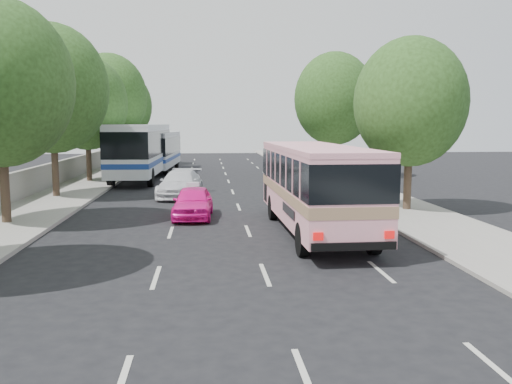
{
  "coord_description": "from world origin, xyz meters",
  "views": [
    {
      "loc": [
        -0.53,
        -16.08,
        4.02
      ],
      "look_at": [
        1.22,
        3.11,
        1.6
      ],
      "focal_mm": 38.0,
      "sensor_mm": 36.0,
      "label": 1
    }
  ],
  "objects": [
    {
      "name": "taxi_roof_sign",
      "position": [
        -1.13,
        7.14,
        1.46
      ],
      "size": [
        0.56,
        0.21,
        0.18
      ],
      "primitive_type": "cube",
      "rotation": [
        0.0,
        0.0,
        -0.05
      ],
      "color": "silver",
      "rests_on": "pink_taxi"
    },
    {
      "name": "tree_left_d",
      "position": [
        -8.52,
        21.94,
        5.63
      ],
      "size": [
        5.52,
        5.52,
        8.6
      ],
      "color": "#38281E",
      "rests_on": "ground"
    },
    {
      "name": "tree_right_near",
      "position": [
        8.78,
        7.94,
        5.2
      ],
      "size": [
        5.1,
        5.1,
        7.95
      ],
      "color": "#38281E",
      "rests_on": "ground"
    },
    {
      "name": "tree_left_f",
      "position": [
        -8.62,
        37.94,
        6.0
      ],
      "size": [
        5.88,
        5.88,
        9.16
      ],
      "color": "#38281E",
      "rests_on": "ground"
    },
    {
      "name": "tree_left_b",
      "position": [
        -8.42,
        5.94,
        5.82
      ],
      "size": [
        5.7,
        5.7,
        8.88
      ],
      "color": "#38281E",
      "rests_on": "ground"
    },
    {
      "name": "tree_right_far",
      "position": [
        9.08,
        23.94,
        6.12
      ],
      "size": [
        6.0,
        6.0,
        9.35
      ],
      "color": "#38281E",
      "rests_on": "ground"
    },
    {
      "name": "white_pickup",
      "position": [
        -2.0,
        14.02,
        0.73
      ],
      "size": [
        2.66,
        5.24,
        1.46
      ],
      "primitive_type": "imported",
      "rotation": [
        0.0,
        0.0,
        -0.13
      ],
      "color": "silver",
      "rests_on": "ground"
    },
    {
      "name": "low_wall",
      "position": [
        -10.3,
        20.0,
        0.9
      ],
      "size": [
        0.3,
        90.0,
        1.5
      ],
      "primitive_type": "cube",
      "color": "#9E998E",
      "rests_on": "sidewalk_left"
    },
    {
      "name": "tree_left_c",
      "position": [
        -8.62,
        13.94,
        6.12
      ],
      "size": [
        6.0,
        6.0,
        9.35
      ],
      "color": "#38281E",
      "rests_on": "ground"
    },
    {
      "name": "pink_bus",
      "position": [
        3.42,
        3.38,
        2.01
      ],
      "size": [
        2.76,
        10.19,
        3.24
      ],
      "rotation": [
        0.0,
        0.0,
        0.02
      ],
      "color": "#FFA4B4",
      "rests_on": "ground"
    },
    {
      "name": "sidewalk_left",
      "position": [
        -8.5,
        20.0,
        0.07
      ],
      "size": [
        4.0,
        90.0,
        0.15
      ],
      "primitive_type": "cube",
      "color": "#9E998E",
      "rests_on": "ground"
    },
    {
      "name": "ground",
      "position": [
        0.0,
        0.0,
        0.0
      ],
      "size": [
        120.0,
        120.0,
        0.0
      ],
      "primitive_type": "plane",
      "color": "black",
      "rests_on": "ground"
    },
    {
      "name": "tour_coach_rear",
      "position": [
        -4.5,
        30.7,
        2.01
      ],
      "size": [
        3.01,
        11.25,
        3.33
      ],
      "rotation": [
        0.0,
        0.0,
        -0.05
      ],
      "color": "silver",
      "rests_on": "ground"
    },
    {
      "name": "sidewalk_right",
      "position": [
        8.5,
        20.0,
        0.06
      ],
      "size": [
        4.0,
        90.0,
        0.12
      ],
      "primitive_type": "cube",
      "color": "#9E998E",
      "rests_on": "ground"
    },
    {
      "name": "tree_left_e",
      "position": [
        -8.42,
        29.94,
        6.43
      ],
      "size": [
        6.3,
        6.3,
        9.82
      ],
      "color": "#38281E",
      "rests_on": "ground"
    },
    {
      "name": "pink_taxi",
      "position": [
        -1.13,
        7.14,
        0.68
      ],
      "size": [
        1.81,
        4.09,
        1.37
      ],
      "primitive_type": "imported",
      "rotation": [
        0.0,
        0.0,
        -0.05
      ],
      "color": "#FF16A0",
      "rests_on": "ground"
    },
    {
      "name": "tour_coach_front",
      "position": [
        -5.26,
        23.86,
        2.41
      ],
      "size": [
        3.29,
        13.44,
        4.0
      ],
      "rotation": [
        0.0,
        0.0,
        -0.03
      ],
      "color": "silver",
      "rests_on": "ground"
    }
  ]
}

